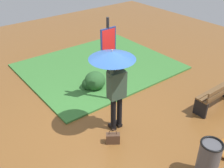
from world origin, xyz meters
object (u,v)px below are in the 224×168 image
info_sign_post (108,51)px  park_bench (218,94)px  trash_bin (208,160)px  person_with_umbrella (114,71)px  handbag (113,138)px

info_sign_post → park_bench: (-2.02, 2.00, -1.04)m
info_sign_post → trash_bin: info_sign_post is taller
person_with_umbrella → handbag: bearing=49.0°
info_sign_post → handbag: size_ratio=6.22×
handbag → trash_bin: 1.99m
person_with_umbrella → handbag: size_ratio=5.53×
handbag → park_bench: park_bench is taller
info_sign_post → park_bench: bearing=135.2°
trash_bin → person_with_umbrella: bearing=-76.5°
person_with_umbrella → info_sign_post: bearing=-121.5°
park_bench → person_with_umbrella: bearing=-19.8°
person_with_umbrella → park_bench: size_ratio=1.46×
person_with_umbrella → trash_bin: 2.47m
park_bench → info_sign_post: bearing=-44.8°
info_sign_post → handbag: (0.94, 1.39, -1.32)m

